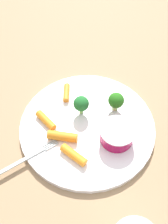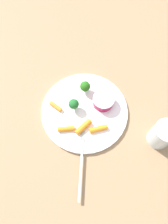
{
  "view_description": "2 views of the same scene",
  "coord_description": "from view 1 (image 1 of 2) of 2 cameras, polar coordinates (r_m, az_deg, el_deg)",
  "views": [
    {
      "loc": [
        0.28,
        0.09,
        0.46
      ],
      "look_at": [
        -0.01,
        -0.01,
        0.03
      ],
      "focal_mm": 44.01,
      "sensor_mm": 36.0,
      "label": 1
    },
    {
      "loc": [
        0.21,
        -0.14,
        0.62
      ],
      "look_at": [
        0.01,
        -0.01,
        0.02
      ],
      "focal_mm": 34.36,
      "sensor_mm": 36.0,
      "label": 2
    }
  ],
  "objects": [
    {
      "name": "fork",
      "position": [
        0.51,
        -14.75,
        -10.85
      ],
      "size": [
        0.16,
        0.12,
        0.0
      ],
      "color": "#B0B6B3",
      "rests_on": "plate"
    },
    {
      "name": "carrot_stick_0",
      "position": [
        0.5,
        -2.01,
        -8.96
      ],
      "size": [
        0.03,
        0.06,
        0.02
      ],
      "primitive_type": "cylinder",
      "rotation": [
        1.57,
        0.0,
        2.81
      ],
      "color": "orange",
      "rests_on": "plate"
    },
    {
      "name": "carrot_stick_1",
      "position": [
        0.52,
        -4.5,
        -5.05
      ],
      "size": [
        0.03,
        0.06,
        0.02
      ],
      "primitive_type": "cylinder",
      "rotation": [
        1.57,
        0.0,
        3.33
      ],
      "color": "orange",
      "rests_on": "plate"
    },
    {
      "name": "carrot_stick_3",
      "position": [
        0.58,
        -3.66,
        4.03
      ],
      "size": [
        0.04,
        0.03,
        0.01
      ],
      "primitive_type": "cylinder",
      "rotation": [
        1.57,
        0.0,
        1.91
      ],
      "color": "orange",
      "rests_on": "plate"
    },
    {
      "name": "broccoli_floret_0",
      "position": [
        0.54,
        6.67,
        2.34
      ],
      "size": [
        0.03,
        0.03,
        0.04
      ],
      "color": "#94C069",
      "rests_on": "plate"
    },
    {
      "name": "plate",
      "position": [
        0.54,
        0.68,
        -3.07
      ],
      "size": [
        0.27,
        0.27,
        0.01
      ],
      "primitive_type": "cylinder",
      "color": "white",
      "rests_on": "ground_plane"
    },
    {
      "name": "carrot_stick_2",
      "position": [
        0.54,
        -7.92,
        -1.73
      ],
      "size": [
        0.04,
        0.05,
        0.01
      ],
      "primitive_type": "cylinder",
      "rotation": [
        1.57,
        0.0,
        5.8
      ],
      "color": "orange",
      "rests_on": "plate"
    },
    {
      "name": "broccoli_floret_1",
      "position": [
        0.53,
        -0.58,
        1.7
      ],
      "size": [
        0.03,
        0.03,
        0.04
      ],
      "color": "#82BD5D",
      "rests_on": "plate"
    },
    {
      "name": "ground_plane",
      "position": [
        0.55,
        0.68,
        -3.41
      ],
      "size": [
        2.4,
        2.4,
        0.0
      ],
      "primitive_type": "plane",
      "color": "#927250"
    },
    {
      "name": "sauce_cup",
      "position": [
        0.51,
        6.86,
        -4.64
      ],
      "size": [
        0.07,
        0.07,
        0.03
      ],
      "color": "maroon",
      "rests_on": "plate"
    }
  ]
}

